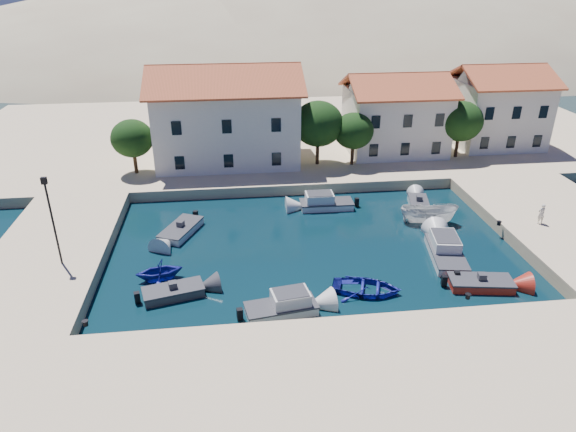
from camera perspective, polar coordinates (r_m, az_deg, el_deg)
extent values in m
plane|color=black|center=(30.71, 5.75, -12.49)|extent=(400.00, 400.00, 0.00)
cube|color=#CDB28C|center=(26.05, 8.70, -19.67)|extent=(52.00, 12.00, 1.00)
cube|color=#CDB28C|center=(46.40, 28.57, -1.06)|extent=(11.00, 20.00, 1.00)
cube|color=#CDB28C|center=(40.44, -24.99, -4.06)|extent=(8.00, 20.00, 1.00)
cube|color=#CDB28C|center=(64.68, 0.47, 9.09)|extent=(80.00, 36.00, 1.00)
ellipsoid|color=tan|center=(139.13, -8.31, 9.11)|extent=(198.00, 126.00, 72.00)
ellipsoid|color=tan|center=(164.80, 7.97, 9.92)|extent=(220.00, 176.00, 99.00)
cube|color=white|center=(53.42, -6.82, 10.09)|extent=(14.00, 9.00, 7.50)
pyramid|color=#984322|center=(52.35, -7.10, 15.20)|extent=(14.70, 9.45, 2.20)
cube|color=white|center=(57.35, 11.78, 10.29)|extent=(10.00, 8.00, 6.50)
pyramid|color=#984322|center=(56.43, 12.16, 14.35)|extent=(10.50, 8.40, 1.80)
cube|color=white|center=(62.92, 22.14, 10.54)|extent=(9.00, 8.00, 7.00)
pyramid|color=#984322|center=(62.06, 22.83, 14.44)|extent=(9.45, 8.40, 1.80)
cylinder|color=#382314|center=(52.11, -16.62, 5.90)|extent=(0.36, 0.36, 2.50)
ellipsoid|color=black|center=(51.43, -16.94, 8.26)|extent=(4.00, 4.00, 3.60)
cylinder|color=#382314|center=(52.43, 3.30, 7.35)|extent=(0.36, 0.36, 3.00)
ellipsoid|color=black|center=(51.65, 3.37, 10.20)|extent=(5.00, 5.00, 4.50)
cylinder|color=#382314|center=(52.74, 7.16, 7.02)|extent=(0.36, 0.36, 2.50)
ellipsoid|color=black|center=(52.08, 7.29, 9.37)|extent=(4.00, 4.00, 3.60)
cylinder|color=#382314|center=(57.37, 18.27, 7.59)|extent=(0.36, 0.36, 2.75)
ellipsoid|color=black|center=(56.70, 18.61, 9.96)|extent=(4.60, 4.60, 4.14)
cylinder|color=black|center=(36.76, -24.62, -0.76)|extent=(0.14, 0.14, 6.00)
cube|color=black|center=(35.65, -25.49, 3.56)|extent=(0.35, 0.25, 0.45)
cylinder|color=black|center=(31.27, -21.59, -11.04)|extent=(0.36, 0.36, 0.30)
cylinder|color=black|center=(33.11, 19.35, -8.43)|extent=(0.36, 0.36, 0.30)
cylinder|color=black|center=(43.11, 22.40, -0.75)|extent=(0.36, 0.36, 0.30)
cube|color=#35343A|center=(34.02, -12.60, -8.32)|extent=(4.03, 2.52, 0.90)
cube|color=#35343A|center=(33.84, -12.65, -7.85)|extent=(4.12, 2.57, 0.10)
cube|color=#35343A|center=(33.72, -12.69, -7.54)|extent=(0.61, 0.61, 0.50)
cube|color=silver|center=(31.73, -0.77, -10.36)|extent=(4.48, 2.46, 0.90)
cube|color=#35343A|center=(31.53, -0.77, -9.88)|extent=(4.58, 2.51, 0.10)
cube|color=silver|center=(31.32, -0.78, -9.33)|extent=(2.46, 1.88, 0.90)
imported|color=navy|center=(34.14, 8.70, -8.32)|extent=(5.16, 4.33, 0.92)
cube|color=maroon|center=(36.35, 20.61, -7.08)|extent=(4.23, 2.41, 0.90)
cube|color=#35343A|center=(36.18, 20.69, -6.64)|extent=(4.33, 2.46, 0.10)
cube|color=#35343A|center=(36.07, 20.74, -6.34)|extent=(0.57, 0.57, 0.50)
cube|color=silver|center=(39.05, 17.14, -4.15)|extent=(3.04, 5.59, 0.90)
cube|color=#35343A|center=(38.89, 17.20, -3.73)|extent=(3.11, 5.72, 0.10)
cube|color=silver|center=(38.72, 17.27, -3.25)|extent=(2.29, 3.08, 0.90)
imported|color=silver|center=(44.07, 15.26, -0.73)|extent=(4.87, 2.55, 1.79)
cube|color=silver|center=(46.73, 14.30, 1.27)|extent=(2.33, 3.67, 0.90)
cube|color=#35343A|center=(46.60, 14.35, 1.64)|extent=(2.38, 3.75, 0.10)
cube|color=#35343A|center=(46.51, 14.38, 1.88)|extent=(0.60, 0.60, 0.50)
imported|color=navy|center=(36.09, -14.01, -6.80)|extent=(3.56, 3.24, 1.63)
cube|color=silver|center=(41.64, -11.79, -1.56)|extent=(3.48, 4.66, 0.90)
cube|color=#35343A|center=(41.50, -11.83, -1.15)|extent=(3.55, 4.77, 0.10)
cube|color=#35343A|center=(41.40, -11.86, -0.88)|extent=(0.66, 0.66, 0.50)
cube|color=silver|center=(45.23, 4.29, 1.20)|extent=(4.54, 1.98, 0.90)
cube|color=#35343A|center=(45.10, 4.30, 1.59)|extent=(4.65, 2.02, 0.10)
cube|color=silver|center=(44.95, 4.32, 2.02)|extent=(2.41, 1.66, 0.90)
imported|color=beige|center=(44.45, 26.33, 0.23)|extent=(0.64, 0.45, 1.64)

